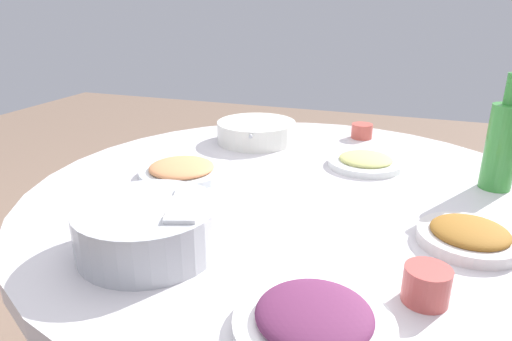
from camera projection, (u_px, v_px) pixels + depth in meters
round_dining_table at (295, 218)px, 1.20m from camera, size 1.37×1.37×0.72m
rice_bowl at (148, 227)px, 0.87m from camera, size 0.27×0.27×0.10m
soup_bowl at (256, 132)px, 1.56m from camera, size 0.27×0.29×0.07m
dish_shrimp at (182, 170)px, 1.26m from camera, size 0.23×0.23×0.04m
dish_noodles at (366, 161)px, 1.33m from camera, size 0.22×0.22×0.04m
dish_stirfry at (469, 236)px, 0.91m from camera, size 0.20×0.20×0.04m
dish_eggplant at (314, 320)px, 0.67m from camera, size 0.24×0.24×0.05m
green_bottle at (502, 144)px, 1.14m from camera, size 0.08×0.08×0.30m
tea_cup_far at (362, 131)px, 1.60m from camera, size 0.07×0.07×0.05m
tea_cup_side at (426, 285)px, 0.73m from camera, size 0.08×0.08×0.06m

